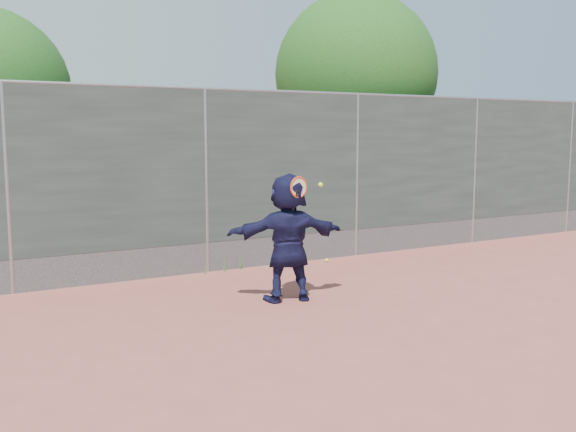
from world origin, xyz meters
TOP-DOWN VIEW (x-y plane):
  - ground at (0.00, 0.00)m, footprint 80.00×80.00m
  - player at (0.28, 1.25)m, footprint 1.70×0.85m
  - ball_ground at (2.16, 3.21)m, footprint 0.07×0.07m
  - fence at (-0.00, 3.50)m, footprint 20.00×0.06m
  - swing_action at (0.36, 1.06)m, footprint 0.52×0.13m
  - tree_right at (4.68, 5.75)m, footprint 3.78×3.60m
  - weed_clump at (0.29, 3.38)m, footprint 0.68×0.07m

SIDE VIEW (x-z plane):
  - ground at x=0.00m, z-range 0.00..0.00m
  - ball_ground at x=2.16m, z-range 0.00..0.07m
  - weed_clump at x=0.29m, z-range -0.02..0.28m
  - player at x=0.28m, z-range 0.00..1.76m
  - swing_action at x=0.36m, z-range 1.31..1.82m
  - fence at x=0.00m, z-range 0.07..3.09m
  - tree_right at x=4.68m, z-range 0.80..6.19m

